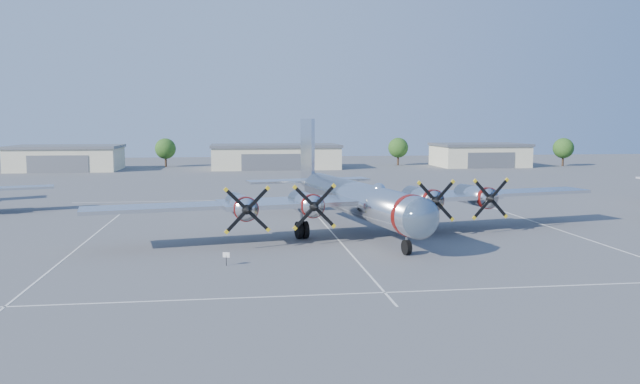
{
  "coord_description": "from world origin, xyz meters",
  "views": [
    {
      "loc": [
        -8.96,
        -58.33,
        10.39
      ],
      "look_at": [
        -0.33,
        4.99,
        3.2
      ],
      "focal_mm": 35.0,
      "sensor_mm": 36.0,
      "label": 1
    }
  ],
  "objects": [
    {
      "name": "hangar_center",
      "position": [
        0.0,
        81.96,
        2.71
      ],
      "size": [
        28.6,
        14.6,
        5.4
      ],
      "color": "beige",
      "rests_on": "ground"
    },
    {
      "name": "ground",
      "position": [
        0.0,
        0.0,
        0.0
      ],
      "size": [
        260.0,
        260.0,
        0.0
      ],
      "primitive_type": "plane",
      "color": "#515153",
      "rests_on": "ground"
    },
    {
      "name": "tree_east",
      "position": [
        30.0,
        88.0,
        4.22
      ],
      "size": [
        4.8,
        4.8,
        6.64
      ],
      "color": "#382619",
      "rests_on": "ground"
    },
    {
      "name": "tree_west",
      "position": [
        -25.0,
        90.0,
        4.22
      ],
      "size": [
        4.8,
        4.8,
        6.64
      ],
      "color": "#382619",
      "rests_on": "ground"
    },
    {
      "name": "tree_far_east",
      "position": [
        68.0,
        80.0,
        4.22
      ],
      "size": [
        4.8,
        4.8,
        6.64
      ],
      "color": "#382619",
      "rests_on": "ground"
    },
    {
      "name": "main_bomber_b29",
      "position": [
        2.08,
        -0.39,
        0.0
      ],
      "size": [
        54.13,
        41.98,
        10.76
      ],
      "primitive_type": null,
      "rotation": [
        0.0,
        0.0,
        0.19
      ],
      "color": "silver",
      "rests_on": "ground"
    },
    {
      "name": "hangar_east",
      "position": [
        48.0,
        81.96,
        2.71
      ],
      "size": [
        20.6,
        14.6,
        5.4
      ],
      "color": "beige",
      "rests_on": "ground"
    },
    {
      "name": "info_placard",
      "position": [
        -9.72,
        -13.41,
        0.69
      ],
      "size": [
        0.5,
        0.2,
        0.99
      ],
      "rotation": [
        0.0,
        0.0,
        -0.31
      ],
      "color": "black",
      "rests_on": "ground"
    },
    {
      "name": "hangar_west",
      "position": [
        -45.0,
        81.96,
        2.71
      ],
      "size": [
        22.6,
        14.6,
        5.4
      ],
      "color": "beige",
      "rests_on": "ground"
    },
    {
      "name": "parking_lines",
      "position": [
        0.0,
        -1.75,
        0.01
      ],
      "size": [
        60.0,
        50.08,
        0.01
      ],
      "color": "silver",
      "rests_on": "ground"
    }
  ]
}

